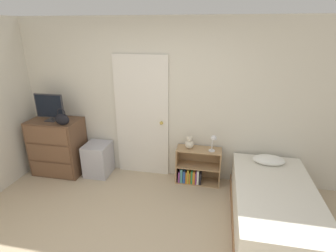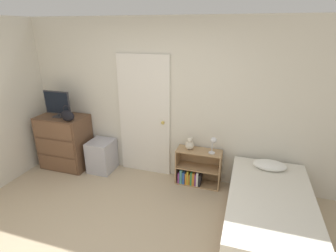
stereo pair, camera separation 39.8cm
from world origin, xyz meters
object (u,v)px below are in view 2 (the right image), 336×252
at_px(tv, 57,104).
at_px(storage_bin, 102,156).
at_px(dresser, 65,142).
at_px(desk_lamp, 213,142).
at_px(handbag, 68,116).
at_px(bookshelf, 196,170).
at_px(teddy_bear, 190,144).
at_px(bed, 269,214).

xyz_separation_m(tv, storage_bin, (0.72, 0.08, -0.91)).
relative_size(dresser, desk_lamp, 3.54).
height_order(dresser, handbag, handbag).
height_order(storage_bin, desk_lamp, desk_lamp).
height_order(dresser, desk_lamp, dresser).
distance_m(dresser, bookshelf, 2.37).
xyz_separation_m(bookshelf, teddy_bear, (-0.11, 0.00, 0.45)).
relative_size(dresser, tv, 1.96).
xyz_separation_m(dresser, teddy_bear, (2.24, 0.13, 0.21)).
distance_m(bookshelf, desk_lamp, 0.61).
bearing_deg(tv, teddy_bear, 3.82).
distance_m(handbag, bed, 3.28).
relative_size(dresser, bed, 0.50).
bearing_deg(handbag, bookshelf, 8.19).
relative_size(storage_bin, desk_lamp, 2.05).
xyz_separation_m(storage_bin, bookshelf, (1.66, 0.08, -0.04)).
height_order(dresser, teddy_bear, dresser).
bearing_deg(tv, dresser, 43.84).
bearing_deg(bookshelf, tv, -176.38).
distance_m(dresser, bed, 3.49).
relative_size(dresser, handbag, 3.53).
bearing_deg(bed, handbag, 171.05).
bearing_deg(desk_lamp, tv, -177.56).
xyz_separation_m(dresser, storage_bin, (0.69, 0.05, -0.20)).
xyz_separation_m(storage_bin, desk_lamp, (1.91, 0.04, 0.51)).
distance_m(desk_lamp, bed, 1.23).
height_order(handbag, storage_bin, handbag).
xyz_separation_m(handbag, desk_lamp, (2.33, 0.26, -0.27)).
relative_size(tv, storage_bin, 0.88).
bearing_deg(desk_lamp, dresser, -178.04).
bearing_deg(desk_lamp, bed, -42.89).
bearing_deg(dresser, bookshelf, 3.10).
bearing_deg(tv, storage_bin, 5.99).
distance_m(dresser, storage_bin, 0.72).
xyz_separation_m(handbag, teddy_bear, (1.97, 0.30, -0.37)).
bearing_deg(handbag, dresser, 147.80).
height_order(tv, bookshelf, tv).
relative_size(bookshelf, teddy_bear, 3.37).
bearing_deg(bookshelf, bed, -36.61).
height_order(dresser, tv, tv).
bearing_deg(handbag, tv, 153.37).
bearing_deg(desk_lamp, handbag, -173.63).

